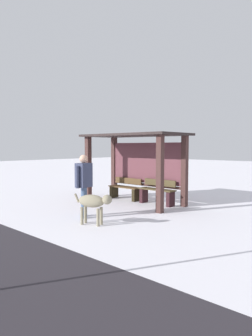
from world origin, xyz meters
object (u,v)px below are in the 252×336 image
at_px(bench_center_inside, 157,193).
at_px(person_walking, 84,181).
at_px(bench_left_inside, 125,190).
at_px(bus_shelter, 138,153).
at_px(dog, 94,202).

distance_m(bench_center_inside, person_walking, 2.73).
relative_size(bench_left_inside, person_walking, 0.78).
xyz_separation_m(bench_left_inside, person_walking, (1.04, -2.66, 0.58)).
xyz_separation_m(bus_shelter, bench_left_inside, (-0.68, 0.13, -1.25)).
xyz_separation_m(person_walking, dog, (0.76, -0.34, -0.40)).
relative_size(person_walking, dog, 1.73).
height_order(bus_shelter, dog, bus_shelter).
distance_m(person_walking, dog, 0.93).
bearing_deg(person_walking, bus_shelter, 98.33).
xyz_separation_m(bench_center_inside, dog, (0.46, -3.00, 0.15)).
distance_m(bus_shelter, person_walking, 2.63).
bearing_deg(bench_center_inside, dog, -81.32).
bearing_deg(bench_left_inside, bus_shelter, -11.24).
distance_m(bus_shelter, bench_left_inside, 1.43).
bearing_deg(bench_center_inside, bench_left_inside, 179.85).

